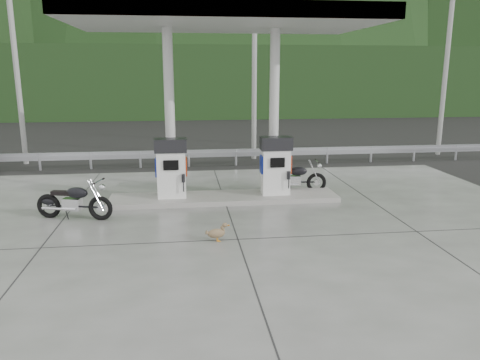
{
  "coord_description": "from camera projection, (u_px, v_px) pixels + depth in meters",
  "views": [
    {
      "loc": [
        -1.25,
        -11.43,
        3.92
      ],
      "look_at": [
        0.3,
        1.0,
        1.0
      ],
      "focal_mm": 35.0,
      "sensor_mm": 36.0,
      "label": 1
    }
  ],
  "objects": [
    {
      "name": "forecourt_apron",
      "position": [
        233.0,
        226.0,
        12.09
      ],
      "size": [
        18.0,
        14.0,
        0.02
      ],
      "primitive_type": "cube",
      "color": "slate",
      "rests_on": "ground"
    },
    {
      "name": "ground",
      "position": [
        233.0,
        227.0,
        12.09
      ],
      "size": [
        160.0,
        160.0,
        0.0
      ],
      "primitive_type": "plane",
      "color": "black",
      "rests_on": "ground"
    },
    {
      "name": "canopy_column_right",
      "position": [
        274.0,
        113.0,
        14.48
      ],
      "size": [
        0.3,
        0.3,
        5.0
      ],
      "primitive_type": "cylinder",
      "color": "silver",
      "rests_on": "pump_island"
    },
    {
      "name": "canopy_roof",
      "position": [
        223.0,
        19.0,
        13.28
      ],
      "size": [
        8.5,
        5.0,
        0.4
      ],
      "primitive_type": "cube",
      "color": "silver",
      "rests_on": "canopy_column_left"
    },
    {
      "name": "duck",
      "position": [
        216.0,
        234.0,
        10.96
      ],
      "size": [
        0.53,
        0.23,
        0.37
      ],
      "primitive_type": null,
      "rotation": [
        0.0,
        0.0,
        0.16
      ],
      "color": "brown",
      "rests_on": "forecourt_apron"
    },
    {
      "name": "motorcycle_left",
      "position": [
        74.0,
        202.0,
        12.57
      ],
      "size": [
        2.1,
        1.13,
        0.95
      ],
      "primitive_type": null,
      "rotation": [
        0.0,
        0.0,
        -0.26
      ],
      "color": "black",
      "rests_on": "forecourt_apron"
    },
    {
      "name": "utility_pole_b",
      "position": [
        254.0,
        69.0,
        20.6
      ],
      "size": [
        0.22,
        0.22,
        8.0
      ],
      "primitive_type": "cylinder",
      "color": "gray",
      "rests_on": "ground"
    },
    {
      "name": "canopy_column_left",
      "position": [
        170.0,
        114.0,
        14.09
      ],
      "size": [
        0.3,
        0.3,
        5.0
      ],
      "primitive_type": "cylinder",
      "color": "silver",
      "rests_on": "pump_island"
    },
    {
      "name": "motorcycle_right",
      "position": [
        295.0,
        178.0,
        15.37
      ],
      "size": [
        1.99,
        0.8,
        0.92
      ],
      "primitive_type": null,
      "rotation": [
        0.0,
        0.0,
        -0.1
      ],
      "color": "black",
      "rests_on": "forecourt_apron"
    },
    {
      "name": "forested_hills",
      "position": [
        189.0,
        98.0,
        70.07
      ],
      "size": [
        100.0,
        40.0,
        140.0
      ],
      "primitive_type": null,
      "color": "black",
      "rests_on": "ground"
    },
    {
      "name": "gas_pump_left",
      "position": [
        171.0,
        168.0,
        14.07
      ],
      "size": [
        0.95,
        0.55,
        1.8
      ],
      "primitive_type": null,
      "color": "white",
      "rests_on": "pump_island"
    },
    {
      "name": "road",
      "position": [
        208.0,
        152.0,
        23.2
      ],
      "size": [
        60.0,
        7.0,
        0.01
      ],
      "primitive_type": "cube",
      "color": "black",
      "rests_on": "ground"
    },
    {
      "name": "utility_pole_a",
      "position": [
        16.0,
        69.0,
        19.4
      ],
      "size": [
        0.22,
        0.22,
        8.0
      ],
      "primitive_type": "cylinder",
      "color": "gray",
      "rests_on": "ground"
    },
    {
      "name": "pump_island",
      "position": [
        224.0,
        198.0,
        14.48
      ],
      "size": [
        7.0,
        1.4,
        0.15
      ],
      "primitive_type": "cube",
      "color": "gray",
      "rests_on": "forecourt_apron"
    },
    {
      "name": "gas_pump_right",
      "position": [
        276.0,
        166.0,
        14.45
      ],
      "size": [
        0.95,
        0.55,
        1.8
      ],
      "primitive_type": null,
      "color": "white",
      "rests_on": "pump_island"
    },
    {
      "name": "utility_pole_c",
      "position": [
        446.0,
        69.0,
        21.69
      ],
      "size": [
        0.22,
        0.22,
        8.0
      ],
      "primitive_type": "cylinder",
      "color": "gray",
      "rests_on": "ground"
    },
    {
      "name": "guardrail",
      "position": [
        212.0,
        149.0,
        19.66
      ],
      "size": [
        26.0,
        0.16,
        1.42
      ],
      "primitive_type": null,
      "color": "#A3A5AB",
      "rests_on": "ground"
    },
    {
      "name": "tree_band",
      "position": [
        195.0,
        82.0,
        40.4
      ],
      "size": [
        80.0,
        6.0,
        6.0
      ],
      "primitive_type": "cube",
      "color": "black",
      "rests_on": "ground"
    }
  ]
}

